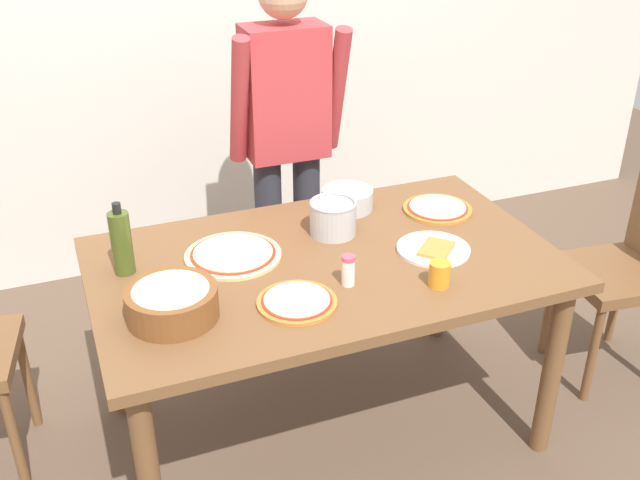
% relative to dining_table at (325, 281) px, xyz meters
% --- Properties ---
extents(ground, '(8.00, 8.00, 0.00)m').
position_rel_dining_table_xyz_m(ground, '(0.00, 0.00, -0.67)').
color(ground, brown).
extents(wall_back, '(5.60, 0.10, 2.60)m').
position_rel_dining_table_xyz_m(wall_back, '(0.00, 1.60, 0.63)').
color(wall_back, silver).
rests_on(wall_back, ground).
extents(dining_table, '(1.60, 0.96, 0.76)m').
position_rel_dining_table_xyz_m(dining_table, '(0.00, 0.00, 0.00)').
color(dining_table, brown).
rests_on(dining_table, ground).
extents(person_cook, '(0.49, 0.25, 1.62)m').
position_rel_dining_table_xyz_m(person_cook, '(0.12, 0.76, 0.27)').
color(person_cook, '#2D2D38').
rests_on(person_cook, ground).
extents(chair_wooden_right, '(0.44, 0.44, 0.95)m').
position_rel_dining_table_xyz_m(chair_wooden_right, '(1.32, -0.10, -0.13)').
color(chair_wooden_right, brown).
rests_on(chair_wooden_right, ground).
extents(pizza_raw_on_board, '(0.34, 0.34, 0.02)m').
position_rel_dining_table_xyz_m(pizza_raw_on_board, '(-0.29, 0.13, 0.10)').
color(pizza_raw_on_board, beige).
rests_on(pizza_raw_on_board, dining_table).
extents(pizza_cooked_on_tray, '(0.27, 0.27, 0.02)m').
position_rel_dining_table_xyz_m(pizza_cooked_on_tray, '(0.55, 0.20, 0.10)').
color(pizza_cooked_on_tray, '#C67A33').
rests_on(pizza_cooked_on_tray, dining_table).
extents(pizza_second_cooked, '(0.25, 0.25, 0.02)m').
position_rel_dining_table_xyz_m(pizza_second_cooked, '(-0.19, -0.23, 0.10)').
color(pizza_second_cooked, '#C67A33').
rests_on(pizza_second_cooked, dining_table).
extents(plate_with_slice, '(0.26, 0.26, 0.02)m').
position_rel_dining_table_xyz_m(plate_with_slice, '(0.38, -0.09, 0.10)').
color(plate_with_slice, white).
rests_on(plate_with_slice, dining_table).
extents(popcorn_bowl, '(0.28, 0.28, 0.11)m').
position_rel_dining_table_xyz_m(popcorn_bowl, '(-0.56, -0.16, 0.15)').
color(popcorn_bowl, brown).
rests_on(popcorn_bowl, dining_table).
extents(mixing_bowl_steel, '(0.20, 0.20, 0.08)m').
position_rel_dining_table_xyz_m(mixing_bowl_steel, '(0.23, 0.34, 0.13)').
color(mixing_bowl_steel, '#B7B7BC').
rests_on(mixing_bowl_steel, dining_table).
extents(olive_oil_bottle, '(0.07, 0.07, 0.26)m').
position_rel_dining_table_xyz_m(olive_oil_bottle, '(-0.66, 0.16, 0.20)').
color(olive_oil_bottle, '#47561E').
rests_on(olive_oil_bottle, dining_table).
extents(steel_pot, '(0.17, 0.17, 0.13)m').
position_rel_dining_table_xyz_m(steel_pot, '(0.10, 0.17, 0.16)').
color(steel_pot, '#B7B7BC').
rests_on(steel_pot, dining_table).
extents(cup_orange, '(0.07, 0.07, 0.08)m').
position_rel_dining_table_xyz_m(cup_orange, '(0.28, -0.30, 0.13)').
color(cup_orange, orange).
rests_on(cup_orange, dining_table).
extents(salt_shaker, '(0.04, 0.04, 0.11)m').
position_rel_dining_table_xyz_m(salt_shaker, '(0.01, -0.18, 0.14)').
color(salt_shaker, white).
rests_on(salt_shaker, dining_table).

